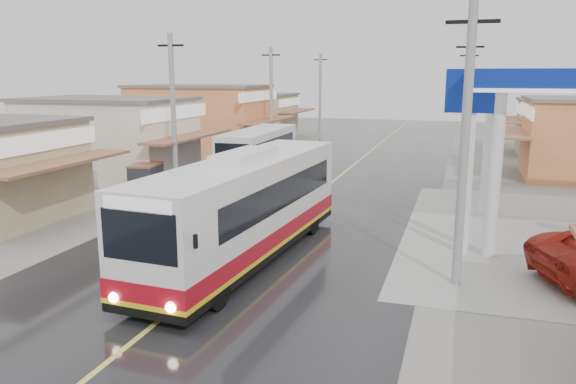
% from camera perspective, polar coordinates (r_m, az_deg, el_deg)
% --- Properties ---
extents(ground, '(120.00, 120.00, 0.00)m').
position_cam_1_polar(ground, '(18.70, -5.45, -6.98)').
color(ground, slate).
rests_on(ground, ground).
extents(road, '(12.00, 90.00, 0.02)m').
position_cam_1_polar(road, '(32.61, 4.79, 1.22)').
color(road, black).
rests_on(road, ground).
extents(centre_line, '(0.15, 90.00, 0.01)m').
position_cam_1_polar(centre_line, '(32.60, 4.79, 1.24)').
color(centre_line, '#D8CC4C').
rests_on(centre_line, road).
extents(shopfronts_left, '(11.00, 44.00, 5.20)m').
position_cam_1_polar(shopfronts_left, '(40.12, -12.67, 2.97)').
color(shopfronts_left, tan).
rests_on(shopfronts_left, ground).
extents(utility_poles_left, '(1.60, 50.00, 8.00)m').
position_cam_1_polar(utility_poles_left, '(35.68, -5.89, 2.11)').
color(utility_poles_left, gray).
rests_on(utility_poles_left, ground).
extents(utility_poles_right, '(1.60, 36.00, 8.00)m').
position_cam_1_polar(utility_poles_right, '(31.86, 17.17, 0.45)').
color(utility_poles_right, gray).
rests_on(utility_poles_right, ground).
extents(coach_bus, '(3.35, 11.68, 3.60)m').
position_cam_1_polar(coach_bus, '(18.41, -4.26, -1.63)').
color(coach_bus, silver).
rests_on(coach_bus, road).
extents(second_bus, '(2.39, 8.41, 2.78)m').
position_cam_1_polar(second_bus, '(33.56, -3.03, 4.12)').
color(second_bus, silver).
rests_on(second_bus, road).
extents(cyclist, '(1.22, 2.18, 2.22)m').
position_cam_1_polar(cyclist, '(27.33, -7.02, 0.62)').
color(cyclist, black).
rests_on(cyclist, ground).
extents(tricycle_near, '(1.66, 2.08, 1.58)m').
position_cam_1_polar(tricycle_near, '(29.43, -14.26, 1.49)').
color(tricycle_near, '#26262D').
rests_on(tricycle_near, ground).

